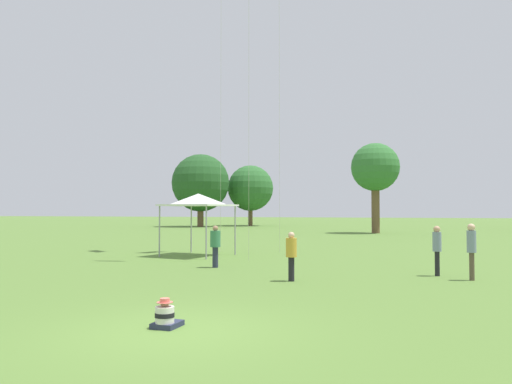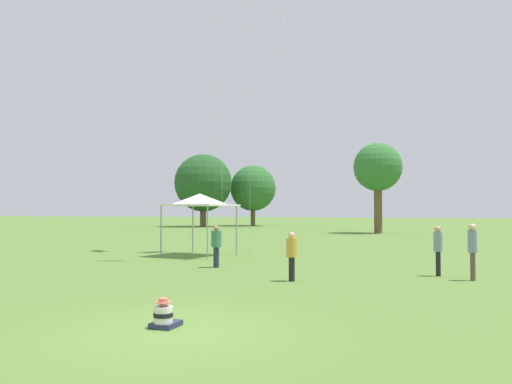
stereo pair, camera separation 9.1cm
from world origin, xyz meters
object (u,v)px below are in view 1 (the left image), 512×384
person_standing_4 (215,243)px  canopy_tent (198,200)px  distant_tree_1 (250,188)px  person_standing_1 (291,252)px  person_standing_3 (472,245)px  distant_tree_2 (201,183)px  distant_tree_0 (375,168)px  person_standing_5 (437,245)px  seated_toddler (165,316)px

person_standing_4 → canopy_tent: (-2.71, 4.35, 1.75)m
person_standing_4 → distant_tree_1: 52.85m
person_standing_1 → person_standing_4: 4.57m
person_standing_3 → distant_tree_2: size_ratio=0.18×
person_standing_1 → canopy_tent: canopy_tent is taller
person_standing_3 → distant_tree_2: (-29.81, 45.35, 4.86)m
person_standing_1 → canopy_tent: size_ratio=0.46×
canopy_tent → distant_tree_2: size_ratio=0.34×
person_standing_4 → distant_tree_0: (3.58, 31.79, 5.37)m
distant_tree_1 → person_standing_5: bearing=-64.9°
person_standing_3 → person_standing_5: bearing=-118.4°
seated_toddler → person_standing_4: 9.91m
distant_tree_2 → canopy_tent: bearing=-65.8°
person_standing_4 → person_standing_1: bearing=169.9°
person_standing_3 → person_standing_4: bearing=-85.1°
seated_toddler → distant_tree_2: (-23.68, 54.00, 5.75)m
distant_tree_2 → person_standing_3: bearing=-56.7°
canopy_tent → person_standing_4: bearing=-58.1°
person_standing_1 → distant_tree_2: 53.45m
seated_toddler → person_standing_3: person_standing_3 is taller
canopy_tent → distant_tree_0: 28.38m
seated_toddler → person_standing_1: (0.76, 6.74, 0.69)m
person_standing_4 → distant_tree_0: 32.43m
person_standing_5 → distant_tree_1: 55.75m
person_standing_3 → distant_tree_1: distant_tree_1 is taller
person_standing_3 → distant_tree_0: bearing=-160.6°
person_standing_3 → canopy_tent: 12.94m
canopy_tent → distant_tree_0: distant_tree_0 is taller
seated_toddler → canopy_tent: bearing=114.0°
person_standing_1 → person_standing_4: (-3.69, 2.70, 0.04)m
canopy_tent → distant_tree_0: bearing=77.1°
person_standing_1 → person_standing_5: person_standing_5 is taller
distant_tree_0 → distant_tree_1: size_ratio=1.01×
person_standing_4 → distant_tree_1: distant_tree_1 is taller
person_standing_3 → distant_tree_0: distant_tree_0 is taller
person_standing_4 → person_standing_5: person_standing_5 is taller
person_standing_1 → distant_tree_2: (-24.44, 47.27, 5.06)m
person_standing_5 → canopy_tent: canopy_tent is taller
seated_toddler → person_standing_1: 6.82m
person_standing_5 → distant_tree_0: 32.53m
distant_tree_2 → seated_toddler: bearing=-66.3°
seated_toddler → distant_tree_2: size_ratio=0.06×
distant_tree_1 → person_standing_3: bearing=-64.3°
person_standing_1 → person_standing_3: size_ratio=0.86×
person_standing_1 → distant_tree_0: size_ratio=0.17×
person_standing_5 → canopy_tent: bearing=-60.9°
person_standing_5 → person_standing_1: bearing=-7.2°
person_standing_1 → person_standing_5: (4.37, 2.70, 0.12)m
person_standing_5 → distant_tree_1: distant_tree_1 is taller
person_standing_1 → canopy_tent: bearing=60.3°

